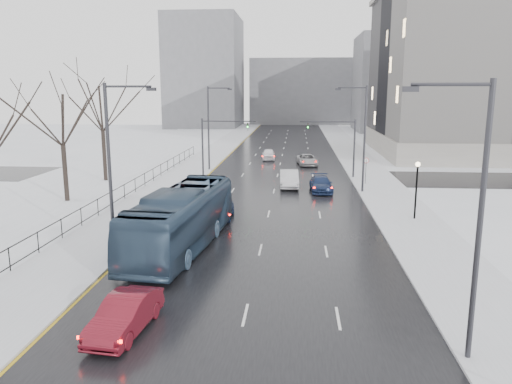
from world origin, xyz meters
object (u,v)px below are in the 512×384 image
(mast_signal_left, at_px, (212,140))
(bus, at_px, (182,219))
(mast_signal_right, at_px, (345,141))
(streetlight_l_far, at_px, (210,124))
(streetlight_r_mid, at_px, (362,134))
(streetlight_l_near, at_px, (113,162))
(sedan_right_far, at_px, (321,184))
(tree_park_e, at_px, (106,181))
(sedan_right_cross, at_px, (307,160))
(no_uturn_sign, at_px, (366,163))
(streetlight_r_near, at_px, (474,210))
(tree_park_d, at_px, (68,202))
(sedan_center_near, at_px, (222,209))
(lamppost_r_mid, at_px, (417,182))
(sedan_left_near, at_px, (125,314))
(sedan_right_near, at_px, (289,179))
(sedan_center_far, at_px, (268,154))

(mast_signal_left, height_order, bus, mast_signal_left)
(bus, bearing_deg, mast_signal_right, 70.80)
(streetlight_l_far, distance_m, mast_signal_left, 4.36)
(streetlight_r_mid, xyz_separation_m, streetlight_l_near, (-16.33, -20.00, 0.00))
(mast_signal_left, bearing_deg, sedan_right_far, -33.29)
(tree_park_e, height_order, sedan_right_cross, tree_park_e)
(tree_park_e, height_order, streetlight_r_mid, streetlight_r_mid)
(streetlight_r_mid, xyz_separation_m, no_uturn_sign, (1.03, 4.00, -3.32))
(bus, bearing_deg, mast_signal_left, 101.29)
(tree_park_e, bearing_deg, streetlight_r_near, -52.21)
(streetlight_r_near, bearing_deg, bus, 137.37)
(no_uturn_sign, bearing_deg, tree_park_e, 180.00)
(streetlight_r_mid, xyz_separation_m, bus, (-12.97, -18.06, -3.71))
(streetlight_r_mid, bearing_deg, tree_park_d, -166.99)
(tree_park_d, height_order, bus, tree_park_d)
(tree_park_d, distance_m, sedan_center_near, 15.06)
(bus, distance_m, sedan_center_near, 7.68)
(tree_park_d, bearing_deg, lamppost_r_mid, -7.91)
(streetlight_r_mid, distance_m, sedan_center_near, 16.48)
(tree_park_e, bearing_deg, bus, -58.73)
(streetlight_r_near, bearing_deg, sedan_right_cross, 95.66)
(mast_signal_right, xyz_separation_m, sedan_right_cross, (-3.83, 9.13, -3.36))
(bus, bearing_deg, streetlight_l_near, -144.36)
(lamppost_r_mid, relative_size, bus, 0.32)
(tree_park_e, distance_m, sedan_left_near, 35.61)
(bus, bearing_deg, sedan_right_near, 78.64)
(tree_park_e, relative_size, streetlight_l_far, 1.35)
(tree_park_e, bearing_deg, streetlight_r_mid, -8.63)
(sedan_left_near, relative_size, sedan_center_near, 1.11)
(tree_park_e, xyz_separation_m, streetlight_l_near, (10.03, -24.00, 5.62))
(streetlight_l_far, bearing_deg, sedan_left_near, -85.09)
(tree_park_d, distance_m, streetlight_r_near, 35.80)
(tree_park_d, relative_size, sedan_right_far, 2.54)
(streetlight_r_near, relative_size, sedan_center_near, 2.46)
(lamppost_r_mid, relative_size, no_uturn_sign, 1.59)
(streetlight_r_mid, height_order, mast_signal_left, streetlight_r_mid)
(sedan_right_cross, height_order, sedan_right_far, sedan_right_far)
(tree_park_e, bearing_deg, sedan_center_far, 47.56)
(sedan_center_near, bearing_deg, tree_park_d, 161.06)
(streetlight_r_near, distance_m, streetlight_l_far, 45.06)
(streetlight_l_far, bearing_deg, streetlight_r_mid, -36.30)
(streetlight_r_mid, distance_m, sedan_right_cross, 18.41)
(tree_park_e, bearing_deg, streetlight_l_near, -67.31)
(tree_park_e, xyz_separation_m, streetlight_r_near, (26.37, -34.00, 5.62))
(streetlight_r_near, height_order, streetlight_l_far, same)
(lamppost_r_mid, distance_m, sedan_center_far, 34.49)
(tree_park_e, distance_m, sedan_right_cross, 25.37)
(mast_signal_left, relative_size, sedan_left_near, 1.43)
(streetlight_l_far, relative_size, mast_signal_right, 1.54)
(tree_park_e, bearing_deg, mast_signal_right, 8.90)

